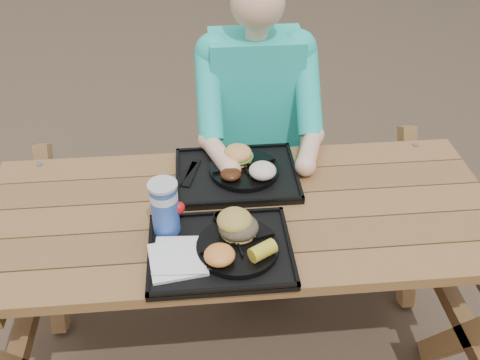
{
  "coord_description": "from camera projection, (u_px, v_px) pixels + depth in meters",
  "views": [
    {
      "loc": [
        -0.13,
        -1.41,
        1.96
      ],
      "look_at": [
        0.0,
        0.0,
        0.88
      ],
      "focal_mm": 40.0,
      "sensor_mm": 36.0,
      "label": 1
    }
  ],
  "objects": [
    {
      "name": "napkin_stack",
      "position": [
        177.0,
        259.0,
        1.63
      ],
      "size": [
        0.19,
        0.19,
        0.02
      ],
      "primitive_type": "cube",
      "rotation": [
        0.0,
        0.0,
        0.15
      ],
      "color": "white",
      "rests_on": "tray_near"
    },
    {
      "name": "mac_cheese",
      "position": [
        219.0,
        255.0,
        1.59
      ],
      "size": [
        0.09,
        0.09,
        0.05
      ],
      "primitive_type": "ellipsoid",
      "color": "#F69A40",
      "rests_on": "plate_near"
    },
    {
      "name": "potato_salad",
      "position": [
        263.0,
        171.0,
        1.93
      ],
      "size": [
        0.1,
        0.1,
        0.06
      ],
      "primitive_type": "ellipsoid",
      "color": "#F0E1CB",
      "rests_on": "plate_far"
    },
    {
      "name": "soda_cup",
      "position": [
        165.0,
        209.0,
        1.69
      ],
      "size": [
        0.09,
        0.09,
        0.18
      ],
      "primitive_type": "cylinder",
      "color": "#163DA7",
      "rests_on": "tray_near"
    },
    {
      "name": "ground",
      "position": [
        240.0,
        341.0,
        2.31
      ],
      "size": [
        60.0,
        60.0,
        0.0
      ],
      "primitive_type": "plane",
      "color": "#999999",
      "rests_on": "ground"
    },
    {
      "name": "condiment_bbq",
      "position": [
        221.0,
        219.0,
        1.77
      ],
      "size": [
        0.05,
        0.05,
        0.03
      ],
      "primitive_type": "cylinder",
      "color": "black",
      "rests_on": "tray_near"
    },
    {
      "name": "diner",
      "position": [
        255.0,
        141.0,
        2.41
      ],
      "size": [
        0.48,
        0.84,
        1.28
      ],
      "primitive_type": null,
      "color": "#17A692",
      "rests_on": "ground"
    },
    {
      "name": "tray_far",
      "position": [
        237.0,
        176.0,
        2.0
      ],
      "size": [
        0.45,
        0.35,
        0.02
      ],
      "primitive_type": "cube",
      "color": "black",
      "rests_on": "picnic_table"
    },
    {
      "name": "corn_cob",
      "position": [
        263.0,
        251.0,
        1.61
      ],
      "size": [
        0.11,
        0.11,
        0.05
      ],
      "primitive_type": null,
      "rotation": [
        0.0,
        0.0,
        0.52
      ],
      "color": "yellow",
      "rests_on": "plate_near"
    },
    {
      "name": "burger",
      "position": [
        238.0,
        150.0,
        1.99
      ],
      "size": [
        0.11,
        0.11,
        0.1
      ],
      "primitive_type": null,
      "color": "#F5A056",
      "rests_on": "plate_far"
    },
    {
      "name": "plate_near",
      "position": [
        238.0,
        247.0,
        1.67
      ],
      "size": [
        0.26,
        0.26,
        0.02
      ],
      "primitive_type": "cylinder",
      "color": "black",
      "rests_on": "tray_near"
    },
    {
      "name": "sandwich",
      "position": [
        239.0,
        218.0,
        1.67
      ],
      "size": [
        0.12,
        0.12,
        0.12
      ],
      "primitive_type": null,
      "color": "gold",
      "rests_on": "plate_near"
    },
    {
      "name": "baked_beans",
      "position": [
        231.0,
        174.0,
        1.93
      ],
      "size": [
        0.08,
        0.08,
        0.03
      ],
      "primitive_type": "ellipsoid",
      "color": "#461F0E",
      "rests_on": "plate_far"
    },
    {
      "name": "plate_far",
      "position": [
        244.0,
        170.0,
        1.99
      ],
      "size": [
        0.26,
        0.26,
        0.02
      ],
      "primitive_type": "cylinder",
      "color": "black",
      "rests_on": "tray_far"
    },
    {
      "name": "cutlery_far",
      "position": [
        192.0,
        173.0,
        1.99
      ],
      "size": [
        0.08,
        0.17,
        0.01
      ],
      "primitive_type": "cube",
      "rotation": [
        0.0,
        0.0,
        -0.28
      ],
      "color": "black",
      "rests_on": "tray_far"
    },
    {
      "name": "picnic_table",
      "position": [
        240.0,
        283.0,
        2.08
      ],
      "size": [
        1.8,
        1.49,
        0.75
      ],
      "primitive_type": null,
      "color": "#999999",
      "rests_on": "ground"
    },
    {
      "name": "tray_near",
      "position": [
        220.0,
        252.0,
        1.68
      ],
      "size": [
        0.45,
        0.35,
        0.02
      ],
      "primitive_type": "cube",
      "color": "black",
      "rests_on": "picnic_table"
    },
    {
      "name": "condiment_mustard",
      "position": [
        239.0,
        219.0,
        1.76
      ],
      "size": [
        0.06,
        0.06,
        0.03
      ],
      "primitive_type": "cylinder",
      "color": "yellow",
      "rests_on": "tray_near"
    }
  ]
}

